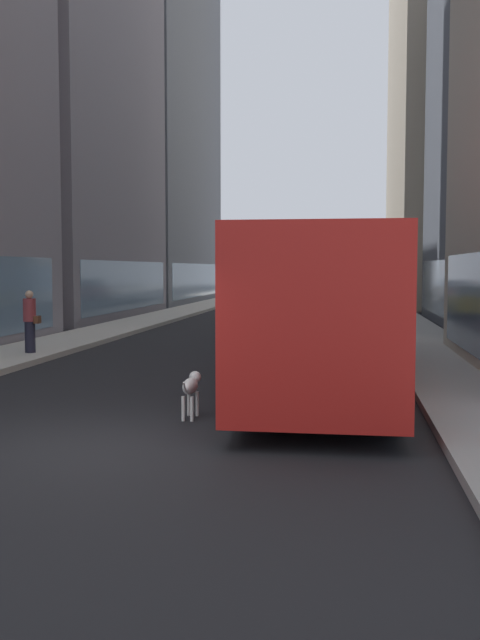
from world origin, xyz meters
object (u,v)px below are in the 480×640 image
object	(u,v)px
car_red_coupe	(317,291)
dalmatian_dog	(191,386)
car_white_van	(340,289)
pedestrian_with_handbag	(30,321)
transit_bus	(326,300)
box_truck	(293,288)
car_yellow_taxi	(337,300)

from	to	relation	value
car_red_coupe	dalmatian_dog	bearing A→B (deg)	-90.66
car_white_van	pedestrian_with_handbag	size ratio (longest dim) A/B	2.48
transit_bus	box_truck	bearing A→B (deg)	97.03
box_truck	dalmatian_dog	distance (m)	16.65
car_red_coupe	pedestrian_with_handbag	xyz separation A→B (m)	(-6.45, -33.44, 0.19)
box_truck	pedestrian_with_handbag	size ratio (longest dim) A/B	4.44
car_red_coupe	dalmatian_dog	world-z (taller)	car_red_coupe
car_yellow_taxi	car_red_coupe	bearing A→B (deg)	96.28
transit_bus	car_white_van	bearing A→B (deg)	90.00
car_yellow_taxi	dalmatian_dog	distance (m)	25.98
box_truck	dalmatian_dog	xyz separation A→B (m)	(-0.47, -16.60, -1.15)
car_yellow_taxi	dalmatian_dog	xyz separation A→B (m)	(-2.07, -25.89, -0.31)
box_truck	car_white_van	bearing A→B (deg)	86.79
car_red_coupe	transit_bus	bearing A→B (deg)	-87.51
car_red_coupe	car_yellow_taxi	xyz separation A→B (m)	(1.60, -14.53, 0.00)
transit_bus	dalmatian_dog	size ratio (longest dim) A/B	11.98
car_yellow_taxi	dalmatian_dog	bearing A→B (deg)	-94.57
transit_bus	car_red_coupe	xyz separation A→B (m)	(-1.60, 36.80, -0.96)
car_red_coupe	car_white_van	distance (m)	5.01
car_yellow_taxi	box_truck	distance (m)	9.47
box_truck	pedestrian_with_handbag	distance (m)	11.60
transit_bus	car_white_van	xyz separation A→B (m)	(0.00, 41.54, -0.95)
dalmatian_dog	pedestrian_with_handbag	xyz separation A→B (m)	(-5.98, 6.98, 0.50)
car_white_van	box_truck	bearing A→B (deg)	-93.21
box_truck	pedestrian_with_handbag	bearing A→B (deg)	-123.84
transit_bus	car_white_van	world-z (taller)	transit_bus
car_red_coupe	car_white_van	size ratio (longest dim) A/B	0.99
box_truck	car_red_coupe	bearing A→B (deg)	90.00
car_yellow_taxi	transit_bus	bearing A→B (deg)	-90.00
transit_bus	box_truck	size ratio (longest dim) A/B	1.54
car_white_van	pedestrian_with_handbag	bearing A→B (deg)	-101.90
car_yellow_taxi	dalmatian_dog	world-z (taller)	car_yellow_taxi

